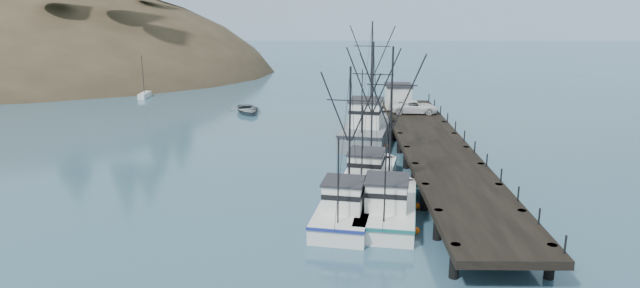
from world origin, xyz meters
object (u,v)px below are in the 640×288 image
(pier, at_px, (436,150))
(trawler_mid, at_px, (347,207))
(pier_shed, at_px, (398,96))
(motorboat, at_px, (248,113))
(work_vessel, at_px, (368,127))
(pickup_truck, at_px, (415,107))
(trawler_far, at_px, (369,175))
(trawler_near, at_px, (387,204))

(pier, bearing_deg, trawler_mid, -125.27)
(pier_shed, distance_m, motorboat, 19.92)
(motorboat, bearing_deg, work_vessel, -59.38)
(pickup_truck, xyz_separation_m, motorboat, (-20.11, 9.37, -2.72))
(pier, bearing_deg, pickup_truck, 89.57)
(pier_shed, bearing_deg, work_vessel, -120.11)
(trawler_far, bearing_deg, trawler_mid, -105.71)
(pier, distance_m, trawler_mid, 14.29)
(work_vessel, relative_size, motorboat, 2.59)
(trawler_mid, relative_size, work_vessel, 0.73)
(trawler_mid, height_order, trawler_far, trawler_far)
(work_vessel, relative_size, pickup_truck, 2.89)
(trawler_mid, distance_m, pier_shed, 29.93)
(pier, height_order, pickup_truck, pickup_truck)
(pier_shed, bearing_deg, pier, -85.43)
(trawler_far, height_order, motorboat, trawler_far)
(pier, xyz_separation_m, work_vessel, (-5.27, 10.67, -0.46))
(trawler_mid, height_order, motorboat, trawler_mid)
(trawler_far, relative_size, motorboat, 2.04)
(trawler_mid, bearing_deg, pier, 54.73)
(trawler_near, bearing_deg, motorboat, 112.95)
(pier_shed, distance_m, pickup_truck, 3.58)
(trawler_near, bearing_deg, pier, 63.97)
(trawler_near, distance_m, work_vessel, 21.67)
(pier, xyz_separation_m, pickup_truck, (0.11, 14.19, 1.03))
(pier, distance_m, trawler_near, 12.27)
(trawler_mid, bearing_deg, pickup_truck, 72.10)
(trawler_far, distance_m, work_vessel, 15.23)
(trawler_mid, bearing_deg, motorboat, 108.48)
(trawler_mid, height_order, work_vessel, work_vessel)
(pier, xyz_separation_m, trawler_mid, (-8.24, -11.65, -0.87))
(trawler_near, height_order, motorboat, trawler_near)
(pier_shed, height_order, pickup_truck, pier_shed)
(pickup_truck, bearing_deg, trawler_far, 163.24)
(trawler_near, relative_size, motorboat, 2.08)
(trawler_near, xyz_separation_m, work_vessel, (0.10, 21.67, 0.41))
(pier, height_order, work_vessel, work_vessel)
(pier, xyz_separation_m, pier_shed, (-1.39, 17.37, 1.73))
(work_vessel, xyz_separation_m, pickup_truck, (5.38, 3.53, 1.49))
(pier_shed, xyz_separation_m, motorboat, (-18.62, 6.20, -3.42))
(trawler_near, xyz_separation_m, trawler_far, (-0.87, 6.47, 0.00))
(work_vessel, height_order, pickup_truck, work_vessel)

